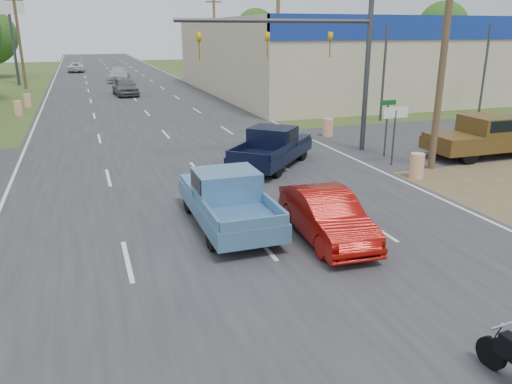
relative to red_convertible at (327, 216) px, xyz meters
name	(u,v)px	position (x,y,z in m)	size (l,w,h in m)	color
main_road	(135,99)	(-1.83, 32.35, -0.68)	(15.00, 180.00, 0.02)	#2D2D30
cross_road	(187,159)	(-1.83, 10.35, -0.68)	(120.00, 10.00, 0.02)	#2D2D30
big_box_store	(449,54)	(30.17, 32.28, 2.62)	(50.00, 28.10, 6.60)	#B7A88C
utility_pole_1	(445,38)	(7.67, 5.35, 4.63)	(2.00, 0.28, 10.00)	#4C3823
utility_pole_2	(278,35)	(7.67, 23.35, 4.63)	(2.00, 0.28, 10.00)	#4C3823
utility_pole_3	(215,33)	(7.67, 41.35, 4.63)	(2.00, 0.28, 10.00)	#4C3823
utility_pole_6	(18,34)	(-11.33, 44.35, 4.63)	(2.00, 0.28, 10.00)	#4C3823
tree_3	(443,27)	(53.17, 62.35, 5.51)	(8.40, 8.40, 10.40)	#422D19
tree_5	(256,29)	(28.17, 87.35, 5.20)	(7.98, 7.98, 9.88)	#422D19
barrel_0	(417,166)	(6.17, 4.35, -0.19)	(0.56, 0.56, 1.00)	orange
barrel_1	(328,128)	(6.57, 12.85, -0.19)	(0.56, 0.56, 1.00)	orange
barrel_2	(18,108)	(-10.33, 26.35, -0.19)	(0.56, 0.56, 1.00)	orange
barrel_3	(28,101)	(-10.03, 30.35, -0.19)	(0.56, 0.56, 1.00)	orange
pole_sign_left_far	(9,15)	(-12.33, 48.35, 6.48)	(3.00, 0.35, 9.20)	#3F3F44
lane_sign	(395,122)	(6.37, 6.35, 1.21)	(1.20, 0.08, 2.52)	#3F3F44
street_name_sign	(387,122)	(6.97, 7.85, 0.92)	(0.80, 0.08, 2.61)	#3F3F44
signal_mast	(316,49)	(4.00, 9.35, 4.11)	(9.12, 0.40, 7.00)	#3F3F44
red_convertible	(327,216)	(0.00, 0.00, 0.00)	(1.46, 4.18, 1.38)	#8F0B06
blue_pickup	(226,198)	(-2.32, 1.99, 0.17)	(1.98, 5.13, 1.70)	black
navy_pickup	(273,146)	(1.45, 7.98, 0.17)	(4.93, 5.09, 1.70)	black
brown_pickup	(484,136)	(11.25, 6.35, 0.27)	(5.71, 2.20, 1.89)	black
distant_car_grey	(125,87)	(-2.33, 35.19, 0.11)	(1.88, 4.67, 1.59)	#535358
distant_car_silver	(119,75)	(-1.82, 48.63, 0.10)	(2.22, 5.46, 1.58)	#B3B3B8
distant_car_white	(76,67)	(-6.38, 64.64, -0.03)	(2.19, 4.75, 1.32)	silver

